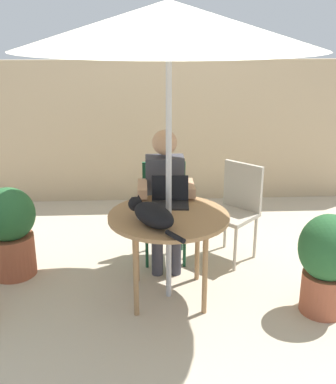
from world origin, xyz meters
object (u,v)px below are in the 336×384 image
chair_occupied (164,203)px  laptop (170,196)px  patio_umbrella (169,25)px  potted_plant_near_fence (9,229)px  person_seated (165,191)px  cat (152,214)px  potted_plant_corner (327,260)px  patio_table (169,223)px  chair_empty (236,204)px

chair_occupied → laptop: 0.56m
patio_umbrella → potted_plant_near_fence: 2.19m
potted_plant_near_fence → person_seated: bearing=6.5°
cat → potted_plant_corner: cat is taller
person_seated → patio_table: bearing=-90.0°
chair_empty → potted_plant_corner: size_ratio=1.13×
chair_occupied → person_seated: 0.23m
person_seated → cat: bearing=-99.7°
chair_empty → potted_plant_corner: bearing=-62.7°
patio_umbrella → cat: (-0.13, -0.19, -1.30)m
patio_umbrella → person_seated: patio_umbrella is taller
person_seated → potted_plant_corner: bearing=-36.7°
potted_plant_near_fence → patio_umbrella: bearing=-18.0°
patio_umbrella → person_seated: (-0.00, 0.59, -1.39)m
person_seated → cat: person_seated is taller
chair_occupied → potted_plant_near_fence: chair_occupied is taller
person_seated → laptop: size_ratio=3.93×
patio_table → patio_umbrella: 1.44m
potted_plant_corner → potted_plant_near_fence: bearing=164.1°
potted_plant_near_fence → potted_plant_corner: potted_plant_near_fence is taller
person_seated → laptop: 0.35m
laptop → potted_plant_near_fence: 1.43m
potted_plant_corner → person_seated: bearing=143.3°
patio_table → person_seated: size_ratio=0.76×
patio_umbrella → cat: size_ratio=3.98×
chair_empty → cat: bearing=-132.0°
chair_occupied → cat: size_ratio=1.58×
potted_plant_corner → laptop: bearing=155.1°
cat → person_seated: bearing=80.3°
patio_umbrella → potted_plant_corner: (1.17, -0.28, -1.65)m
cat → patio_umbrella: bearing=55.1°
chair_occupied → potted_plant_corner: 1.56m
patio_table → chair_occupied: 0.76m
patio_table → chair_empty: bearing=46.2°
cat → potted_plant_corner: (1.30, -0.09, -0.36)m
person_seated → potted_plant_corner: 1.48m
laptop → potted_plant_corner: size_ratio=0.40×
laptop → cat: bearing=-109.7°
laptop → cat: (-0.16, -0.44, 0.02)m
potted_plant_near_fence → potted_plant_corner: bearing=-15.9°
laptop → chair_occupied: bearing=92.8°
person_seated → laptop: bearing=-85.9°
laptop → potted_plant_near_fence: size_ratio=0.39×
chair_occupied → laptop: (0.02, -0.50, 0.25)m
chair_empty → person_seated: size_ratio=0.72×
patio_table → laptop: bearing=84.5°
cat → laptop: bearing=70.3°
patio_umbrella → potted_plant_near_fence: (-1.35, 0.44, -1.66)m
patio_table → potted_plant_corner: (1.17, -0.28, -0.21)m
cat → potted_plant_near_fence: cat is taller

